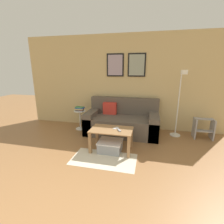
{
  "coord_description": "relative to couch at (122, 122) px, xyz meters",
  "views": [
    {
      "loc": [
        0.78,
        -0.83,
        1.67
      ],
      "look_at": [
        0.1,
        2.11,
        0.85
      ],
      "focal_mm": 26.0,
      "sensor_mm": 36.0,
      "label": 1
    }
  ],
  "objects": [
    {
      "name": "cell_phone",
      "position": [
        0.03,
        -0.93,
        0.17
      ],
      "size": [
        0.12,
        0.15,
        0.01
      ],
      "primitive_type": "cube",
      "rotation": [
        0.0,
        0.0,
        -0.41
      ],
      "color": "silver",
      "rests_on": "coffee_table"
    },
    {
      "name": "couch",
      "position": [
        0.0,
        0.0,
        0.0
      ],
      "size": [
        1.85,
        0.93,
        0.89
      ],
      "color": "brown",
      "rests_on": "ground_plane"
    },
    {
      "name": "storage_bin",
      "position": [
        -0.07,
        -1.05,
        -0.19
      ],
      "size": [
        0.48,
        0.43,
        0.22
      ],
      "color": "gray",
      "rests_on": "ground_plane"
    },
    {
      "name": "wall_back",
      "position": [
        -0.12,
        0.48,
        0.98
      ],
      "size": [
        5.6,
        0.09,
        2.55
      ],
      "color": "tan",
      "rests_on": "ground_plane"
    },
    {
      "name": "side_table",
      "position": [
        -1.19,
        -0.01,
        0.02
      ],
      "size": [
        0.32,
        0.32,
        0.54
      ],
      "color": "white",
      "rests_on": "ground_plane"
    },
    {
      "name": "book_stack",
      "position": [
        -1.18,
        -0.01,
        0.29
      ],
      "size": [
        0.25,
        0.2,
        0.11
      ],
      "color": "#4C4C51",
      "rests_on": "side_table"
    },
    {
      "name": "floor_lamp",
      "position": [
        1.37,
        -0.01,
        0.62
      ],
      "size": [
        0.26,
        0.5,
        1.63
      ],
      "color": "white",
      "rests_on": "ground_plane"
    },
    {
      "name": "area_rug",
      "position": [
        -0.11,
        -1.4,
        -0.3
      ],
      "size": [
        1.22,
        0.65,
        0.01
      ],
      "primitive_type": "cube",
      "color": "beige",
      "rests_on": "ground_plane"
    },
    {
      "name": "coffee_table",
      "position": [
        -0.05,
        -1.01,
        0.06
      ],
      "size": [
        0.85,
        0.52,
        0.47
      ],
      "color": "#997047",
      "rests_on": "ground_plane"
    },
    {
      "name": "remote_control",
      "position": [
        0.12,
        -1.05,
        0.17
      ],
      "size": [
        0.11,
        0.15,
        0.02
      ],
      "primitive_type": "cube",
      "rotation": [
        0.0,
        0.0,
        0.51
      ],
      "color": "#99999E",
      "rests_on": "coffee_table"
    },
    {
      "name": "step_stool",
      "position": [
        2.0,
        0.09,
        -0.04
      ],
      "size": [
        0.43,
        0.31,
        0.49
      ],
      "color": "#99999E",
      "rests_on": "ground_plane"
    }
  ]
}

